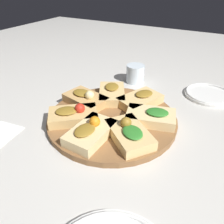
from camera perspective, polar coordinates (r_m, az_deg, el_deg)
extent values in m
plane|color=beige|center=(0.74, 0.00, -2.29)|extent=(3.00, 3.00, 0.00)
cylinder|color=brown|center=(0.74, 0.00, -1.67)|extent=(0.43, 0.43, 0.02)
cube|color=#DBB775|center=(0.83, -0.02, 4.75)|extent=(0.18, 0.16, 0.03)
ellipsoid|color=olive|center=(0.84, -0.02, 6.65)|extent=(0.09, 0.08, 0.01)
cube|color=tan|center=(0.80, -6.90, 3.24)|extent=(0.12, 0.17, 0.03)
ellipsoid|color=olive|center=(0.80, -7.94, 5.00)|extent=(0.06, 0.08, 0.01)
sphere|color=beige|center=(0.77, -5.86, 4.35)|extent=(0.03, 0.03, 0.03)
cube|color=tan|center=(0.72, -10.08, -0.97)|extent=(0.17, 0.18, 0.03)
ellipsoid|color=olive|center=(0.71, -11.80, 0.32)|extent=(0.08, 0.09, 0.01)
sphere|color=red|center=(0.70, -8.41, 0.95)|extent=(0.03, 0.03, 0.03)
cube|color=#E5C689|center=(0.64, -5.92, -5.32)|extent=(0.16, 0.10, 0.03)
ellipsoid|color=olive|center=(0.61, -7.09, -4.69)|extent=(0.07, 0.05, 0.01)
sphere|color=orange|center=(0.64, -4.84, -2.42)|extent=(0.03, 0.03, 0.03)
cube|color=#DBB775|center=(0.63, 4.50, -5.80)|extent=(0.17, 0.18, 0.03)
ellipsoid|color=#2D7A28|center=(0.60, 5.41, -5.26)|extent=(0.08, 0.09, 0.01)
sphere|color=olive|center=(0.63, 3.67, -2.78)|extent=(0.03, 0.03, 0.03)
cube|color=#E5C689|center=(0.71, 10.05, -1.28)|extent=(0.13, 0.17, 0.03)
ellipsoid|color=#2D7A28|center=(0.70, 11.78, -0.03)|extent=(0.07, 0.08, 0.01)
cube|color=#DBB775|center=(0.80, 7.29, 3.03)|extent=(0.18, 0.15, 0.03)
ellipsoid|color=olive|center=(0.80, 8.39, 4.77)|extent=(0.08, 0.07, 0.01)
cylinder|color=white|center=(0.97, 23.88, 4.15)|extent=(0.19, 0.19, 0.01)
torus|color=white|center=(0.97, 23.97, 4.52)|extent=(0.18, 0.18, 0.01)
cylinder|color=silver|center=(1.00, 6.08, 9.90)|extent=(0.08, 0.08, 0.08)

